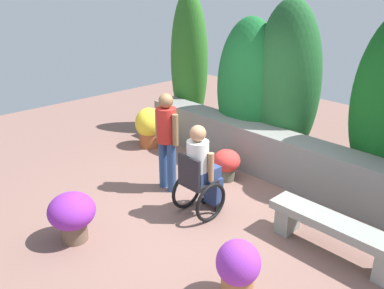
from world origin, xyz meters
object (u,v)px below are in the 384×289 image
at_px(flower_pot_red_accent, 72,214).
at_px(flower_pot_purple_near, 238,269).
at_px(flower_pot_terracotta_by_wall, 226,163).
at_px(stone_bench, 334,231).
at_px(person_in_wheelchair, 200,173).
at_px(person_standing_companion, 167,136).
at_px(flower_pot_small_foreground, 149,127).

bearing_deg(flower_pot_red_accent, flower_pot_purple_near, 19.53).
bearing_deg(flower_pot_terracotta_by_wall, flower_pot_red_accent, -94.20).
xyz_separation_m(stone_bench, flower_pot_terracotta_by_wall, (-2.19, 0.52, -0.02)).
bearing_deg(flower_pot_purple_near, flower_pot_terracotta_by_wall, 134.48).
bearing_deg(person_in_wheelchair, person_standing_companion, 163.25).
distance_m(person_standing_companion, flower_pot_red_accent, 1.83).
distance_m(stone_bench, flower_pot_terracotta_by_wall, 2.25).
bearing_deg(person_standing_companion, stone_bench, 25.54).
height_order(person_in_wheelchair, person_standing_companion, person_standing_companion).
bearing_deg(stone_bench, person_in_wheelchair, -155.67).
height_order(flower_pot_terracotta_by_wall, flower_pot_small_foreground, flower_pot_small_foreground).
relative_size(stone_bench, flower_pot_red_accent, 2.54).
bearing_deg(flower_pot_terracotta_by_wall, person_standing_companion, -115.07).
distance_m(stone_bench, flower_pot_red_accent, 3.19).
distance_m(flower_pot_terracotta_by_wall, flower_pot_small_foreground, 2.05).
height_order(person_in_wheelchair, flower_pot_small_foreground, person_in_wheelchair).
bearing_deg(flower_pot_terracotta_by_wall, stone_bench, -13.34).
xyz_separation_m(stone_bench, flower_pot_red_accent, (-2.38, -2.13, 0.06)).
bearing_deg(flower_pot_purple_near, flower_pot_small_foreground, 154.11).
relative_size(stone_bench, flower_pot_terracotta_by_wall, 3.13).
xyz_separation_m(flower_pot_purple_near, flower_pot_terracotta_by_wall, (-1.88, 1.91, -0.07)).
distance_m(person_in_wheelchair, person_standing_companion, 0.92).
relative_size(person_in_wheelchair, person_standing_companion, 0.86).
distance_m(person_standing_companion, flower_pot_small_foreground, 1.91).
xyz_separation_m(person_standing_companion, flower_pot_small_foreground, (-1.62, 0.89, -0.49)).
bearing_deg(person_in_wheelchair, flower_pot_red_accent, -119.66).
bearing_deg(flower_pot_small_foreground, flower_pot_red_accent, -54.96).
relative_size(person_standing_companion, flower_pot_red_accent, 2.40).
bearing_deg(flower_pot_red_accent, person_in_wheelchair, 68.33).
relative_size(person_standing_companion, flower_pot_small_foreground, 1.98).
xyz_separation_m(person_standing_companion, flower_pot_purple_near, (2.30, -1.01, -0.53)).
xyz_separation_m(flower_pot_terracotta_by_wall, flower_pot_small_foreground, (-2.04, -0.01, 0.11)).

